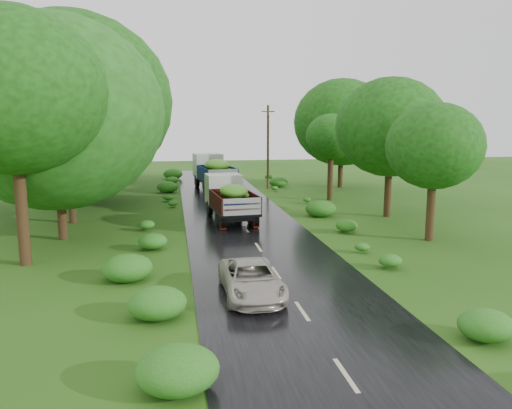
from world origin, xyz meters
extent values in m
plane|color=#1D460F|center=(0.00, 0.00, 0.00)|extent=(120.00, 120.00, 0.00)
cube|color=black|center=(0.00, 5.00, 0.01)|extent=(6.50, 80.00, 0.02)
cube|color=#BFB78C|center=(0.00, -4.00, 0.02)|extent=(0.12, 1.60, 0.00)
cube|color=#BFB78C|center=(0.00, 0.00, 0.02)|extent=(0.12, 1.60, 0.00)
cube|color=#BFB78C|center=(0.00, 4.00, 0.02)|extent=(0.12, 1.60, 0.00)
cube|color=#BFB78C|center=(0.00, 8.00, 0.02)|extent=(0.12, 1.60, 0.00)
cube|color=#BFB78C|center=(0.00, 12.00, 0.02)|extent=(0.12, 1.60, 0.00)
cube|color=#BFB78C|center=(0.00, 16.00, 0.02)|extent=(0.12, 1.60, 0.00)
cube|color=#BFB78C|center=(0.00, 20.00, 0.02)|extent=(0.12, 1.60, 0.00)
cube|color=#BFB78C|center=(0.00, 24.00, 0.02)|extent=(0.12, 1.60, 0.00)
cube|color=#BFB78C|center=(0.00, 28.00, 0.02)|extent=(0.12, 1.60, 0.00)
cube|color=#BFB78C|center=(0.00, 32.00, 0.02)|extent=(0.12, 1.60, 0.00)
cube|color=#BFB78C|center=(0.00, 36.00, 0.02)|extent=(0.12, 1.60, 0.00)
cube|color=#BFB78C|center=(0.00, 40.00, 0.02)|extent=(0.12, 1.60, 0.00)
cube|color=black|center=(-0.56, 14.46, 0.62)|extent=(2.12, 5.49, 0.27)
cylinder|color=black|center=(-1.66, 16.32, 0.48)|extent=(0.35, 0.97, 0.95)
cylinder|color=black|center=(0.18, 16.49, 0.48)|extent=(0.35, 0.97, 0.95)
cylinder|color=black|center=(-1.37, 13.17, 0.48)|extent=(0.35, 0.97, 0.95)
cylinder|color=black|center=(0.47, 13.33, 0.48)|extent=(0.35, 0.97, 0.95)
cylinder|color=black|center=(-1.28, 12.19, 0.48)|extent=(0.35, 0.97, 0.95)
cylinder|color=black|center=(0.56, 12.36, 0.48)|extent=(0.35, 0.97, 0.95)
cube|color=#671709|center=(-1.25, 11.87, 0.27)|extent=(0.33, 0.07, 0.43)
cube|color=#671709|center=(0.58, 12.04, 0.27)|extent=(0.33, 0.07, 0.43)
cube|color=silver|center=(-0.76, 16.59, 1.66)|extent=(2.26, 1.99, 1.81)
cube|color=black|center=(-0.47, 13.47, 0.83)|extent=(2.55, 4.27, 0.15)
cube|color=#41100B|center=(-1.52, 13.37, 1.36)|extent=(0.45, 4.08, 0.90)
cube|color=#41100B|center=(0.58, 13.56, 1.36)|extent=(0.45, 4.08, 0.90)
cube|color=#41100B|center=(-0.66, 15.47, 1.36)|extent=(2.19, 0.28, 0.90)
cube|color=silver|center=(-0.29, 11.47, 1.36)|extent=(2.19, 0.28, 0.90)
ellipsoid|color=#3E8D19|center=(-0.47, 13.47, 1.92)|extent=(2.14, 3.59, 0.95)
cube|color=black|center=(-0.41, 28.08, 0.71)|extent=(2.71, 6.35, 0.31)
cylinder|color=black|center=(-1.76, 30.16, 0.55)|extent=(0.45, 1.12, 1.09)
cylinder|color=black|center=(0.34, 30.45, 0.55)|extent=(0.45, 1.12, 1.09)
cylinder|color=black|center=(-1.27, 26.55, 0.55)|extent=(0.45, 1.12, 1.09)
cylinder|color=black|center=(0.83, 26.84, 0.55)|extent=(0.45, 1.12, 1.09)
cylinder|color=black|center=(-1.11, 25.45, 0.55)|extent=(0.45, 1.12, 1.09)
cylinder|color=black|center=(0.99, 25.73, 0.55)|extent=(0.45, 1.12, 1.09)
cube|color=#671709|center=(-1.06, 25.08, 0.31)|extent=(0.37, 0.09, 0.49)
cube|color=#671709|center=(1.04, 25.37, 0.31)|extent=(0.37, 0.09, 0.49)
cube|color=silver|center=(-0.74, 30.52, 1.90)|extent=(2.67, 2.39, 2.08)
cube|color=black|center=(-0.25, 26.95, 0.95)|extent=(3.13, 5.00, 0.17)
cube|color=navy|center=(-1.45, 26.78, 1.56)|extent=(0.73, 4.67, 1.04)
cube|color=navy|center=(0.95, 27.11, 1.56)|extent=(0.73, 4.67, 1.04)
cube|color=navy|center=(-0.57, 29.23, 1.56)|extent=(2.50, 0.43, 1.04)
cube|color=silver|center=(0.06, 24.66, 1.56)|extent=(2.50, 0.43, 1.04)
ellipsoid|color=#3E8D19|center=(-0.25, 26.95, 2.21)|extent=(2.63, 4.20, 1.09)
imported|color=#B2A99F|center=(-1.33, 1.65, 0.59)|extent=(1.94, 4.13, 1.14)
cylinder|color=#382616|center=(4.25, 27.97, 3.58)|extent=(0.25, 0.25, 7.15)
cube|color=#382616|center=(4.25, 27.97, 6.62)|extent=(1.21, 0.52, 0.09)
cylinder|color=black|center=(-9.91, 6.84, 3.97)|extent=(0.47, 0.47, 7.93)
ellipsoid|color=#133B0B|center=(-9.91, 6.84, 6.98)|extent=(3.81, 3.81, 3.43)
cylinder|color=black|center=(-9.33, 11.26, 3.54)|extent=(0.45, 0.45, 7.07)
ellipsoid|color=#133B0B|center=(-9.33, 11.26, 6.22)|extent=(4.56, 4.56, 4.10)
cylinder|color=black|center=(-9.65, 15.45, 3.21)|extent=(0.43, 0.43, 6.42)
ellipsoid|color=#133B0B|center=(-9.65, 15.45, 5.65)|extent=(4.02, 4.02, 3.62)
cylinder|color=black|center=(-10.42, 21.88, 4.05)|extent=(0.47, 0.47, 8.09)
ellipsoid|color=#133B0B|center=(-10.42, 21.88, 7.12)|extent=(5.17, 5.17, 4.66)
cylinder|color=black|center=(-10.35, 25.05, 3.67)|extent=(0.46, 0.46, 7.34)
ellipsoid|color=#133B0B|center=(-10.35, 25.05, 6.46)|extent=(3.60, 3.60, 3.24)
cylinder|color=black|center=(-10.15, 32.00, 3.56)|extent=(0.45, 0.45, 7.12)
ellipsoid|color=#133B0B|center=(-10.15, 32.00, 6.26)|extent=(4.26, 4.26, 3.83)
cylinder|color=black|center=(-8.55, 35.54, 4.02)|extent=(0.47, 0.47, 8.04)
ellipsoid|color=#133B0B|center=(-8.55, 35.54, 7.08)|extent=(3.95, 3.95, 3.55)
cylinder|color=black|center=(8.58, 8.06, 2.65)|extent=(0.41, 0.41, 5.29)
ellipsoid|color=#1E4812|center=(8.58, 8.06, 4.66)|extent=(3.05, 3.05, 2.74)
cylinder|color=black|center=(9.15, 14.30, 3.11)|extent=(0.43, 0.43, 6.21)
ellipsoid|color=#1E4812|center=(9.15, 14.30, 5.47)|extent=(3.64, 3.64, 3.28)
cylinder|color=black|center=(7.65, 21.10, 2.68)|extent=(0.41, 0.41, 5.35)
ellipsoid|color=#1E4812|center=(7.65, 21.10, 4.71)|extent=(2.73, 2.73, 2.45)
cylinder|color=black|center=(10.77, 27.86, 3.24)|extent=(0.44, 0.44, 6.49)
ellipsoid|color=#1E4812|center=(10.77, 27.86, 5.71)|extent=(4.10, 4.10, 3.69)
camera|label=1|loc=(-3.83, -14.26, 5.85)|focal=35.00mm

